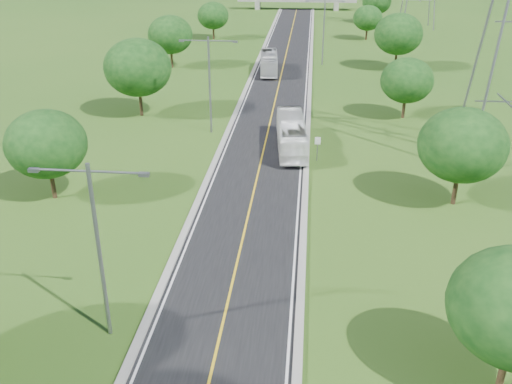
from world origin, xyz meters
TOP-DOWN VIEW (x-y plane):
  - ground at (0.00, 60.00)m, footprint 260.00×260.00m
  - road at (0.00, 66.00)m, footprint 8.00×150.00m
  - curb_left at (-4.25, 66.00)m, footprint 0.50×150.00m
  - curb_right at (4.25, 66.00)m, footprint 0.50×150.00m
  - speed_limit_sign at (5.20, 37.98)m, footprint 0.55×0.09m
  - overpass at (0.00, 140.00)m, footprint 30.00×3.00m
  - streetlight_near_left at (-6.00, 12.00)m, footprint 5.90×0.25m
  - streetlight_mid_left at (-6.00, 45.00)m, footprint 5.90×0.25m
  - streetlight_far_right at (6.00, 78.00)m, footprint 5.90×0.25m
  - tree_lb at (-16.00, 28.00)m, footprint 6.30×6.30m
  - tree_lc at (-15.00, 50.00)m, footprint 7.56×7.56m
  - tree_ld at (-17.00, 74.00)m, footprint 6.72×6.72m
  - tree_le at (-14.50, 98.00)m, footprint 5.88×5.88m
  - tree_rb at (16.00, 30.00)m, footprint 6.72×6.72m
  - tree_rc at (15.00, 52.00)m, footprint 5.88×5.88m
  - tree_rd at (17.00, 76.00)m, footprint 7.14×7.14m
  - tree_re at (14.50, 100.00)m, footprint 5.46×5.46m
  - tree_rf at (18.00, 120.00)m, footprint 6.30×6.30m
  - bus_outbound at (2.67, 40.72)m, footprint 3.55×11.12m
  - bus_inbound at (-1.91, 72.06)m, footprint 3.19×10.44m

SIDE VIEW (x-z plane):
  - ground at x=0.00m, z-range 0.00..0.00m
  - road at x=0.00m, z-range 0.00..0.06m
  - curb_left at x=-4.25m, z-range 0.00..0.22m
  - curb_right at x=4.25m, z-range 0.00..0.22m
  - bus_inbound at x=-1.91m, z-range 0.06..2.92m
  - bus_outbound at x=2.67m, z-range 0.06..3.10m
  - speed_limit_sign at x=5.20m, z-range 0.40..2.80m
  - overpass at x=0.00m, z-range 0.81..4.01m
  - tree_re at x=14.50m, z-range 0.85..7.20m
  - tree_le at x=-14.50m, z-range 0.91..7.75m
  - tree_rc at x=15.00m, z-range 0.91..7.75m
  - tree_lb at x=-16.00m, z-range 0.98..8.31m
  - tree_rf at x=18.00m, z-range 0.98..8.31m
  - tree_ld at x=-17.00m, z-range 1.05..8.86m
  - tree_rb at x=16.00m, z-range 1.05..8.86m
  - tree_rd at x=17.00m, z-range 1.11..9.42m
  - tree_lc at x=-15.00m, z-range 1.18..9.97m
  - streetlight_near_left at x=-6.00m, z-range 0.94..10.94m
  - streetlight_mid_left at x=-6.00m, z-range 0.94..10.94m
  - streetlight_far_right at x=6.00m, z-range 0.94..10.94m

